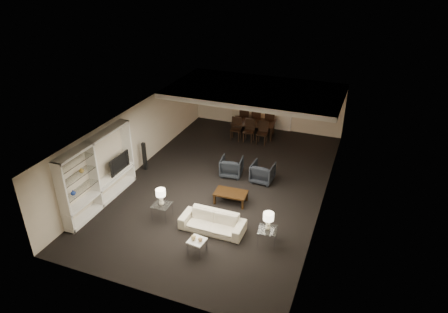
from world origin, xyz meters
The scene contains 35 objects.
floor centered at (0.00, 0.00, 0.00)m, with size 11.00×11.00×0.00m, color black.
ceiling centered at (0.00, 0.00, 2.50)m, with size 7.00×11.00×0.02m, color silver.
wall_back centered at (0.00, 5.50, 1.25)m, with size 7.00×0.02×2.50m, color #C2B69C.
wall_front centered at (0.00, -5.50, 1.25)m, with size 7.00×0.02×2.50m, color #C2B69C.
wall_left centered at (-3.50, 0.00, 1.25)m, with size 0.02×11.00×2.50m, color #C2B69C.
wall_right centered at (3.50, 0.00, 1.25)m, with size 0.02×11.00×2.50m, color #C2B69C.
ceiling_soffit centered at (0.00, 3.50, 2.40)m, with size 7.00×4.00×0.20m, color silver.
curtains centered at (-0.90, 5.42, 1.20)m, with size 1.50×0.12×2.40m, color beige.
door centered at (0.70, 5.47, 1.05)m, with size 0.90×0.05×2.10m, color silver.
painting centered at (2.10, 5.46, 1.55)m, with size 0.95×0.04×0.65m, color #142D38.
media_unit centered at (-3.31, -2.60, 1.18)m, with size 0.38×3.40×2.35m, color white, non-canonical shape.
pendant_light centered at (0.30, 3.50, 1.92)m, with size 0.52×0.52×0.24m, color #D8591E.
sofa centered at (0.64, -2.63, 0.28)m, with size 1.94×0.76×0.57m, color beige.
coffee_table centered at (0.64, -1.03, 0.19)m, with size 1.07×0.62×0.38m, color black, non-canonical shape.
armchair_left centered at (0.04, 0.67, 0.36)m, with size 0.77×0.79×0.72m, color black.
armchair_right centered at (1.24, 0.67, 0.36)m, with size 0.77×0.79×0.72m, color black.
side_table_left centered at (-1.06, -2.63, 0.25)m, with size 0.53×0.53×0.50m, color white, non-canonical shape.
side_table_right centered at (2.34, -2.63, 0.25)m, with size 0.53×0.53×0.50m, color silver, non-canonical shape.
table_lamp_left centered at (-1.06, -2.63, 0.77)m, with size 0.30×0.30×0.55m, color beige, non-canonical shape.
table_lamp_right centered at (2.34, -2.63, 0.77)m, with size 0.30×0.30×0.55m, color #F2EDCC, non-canonical shape.
marble_table centered at (0.64, -3.73, 0.22)m, with size 0.44×0.44×0.44m, color white, non-canonical shape.
gold_gourd_a centered at (0.54, -3.73, 0.52)m, with size 0.14×0.14×0.14m, color #E8C97B.
gold_gourd_b centered at (0.74, -3.73, 0.51)m, with size 0.12×0.12×0.12m, color #ECB87C.
television centered at (-3.28, -1.65, 1.05)m, with size 0.13×1.03×0.59m, color black.
vase_blue centered at (-3.31, -3.83, 1.14)m, with size 0.16×0.16×0.16m, color #223C95.
vase_amber centered at (-3.31, -3.34, 1.64)m, with size 0.16×0.16×0.17m, color #A98338.
floor_speaker centered at (-3.20, -0.09, 0.55)m, with size 0.12×0.12×1.11m, color black.
dining_table centered at (-0.27, 4.34, 0.34)m, with size 1.91×1.07×0.67m, color black.
chair_nl centered at (-0.87, 3.69, 0.50)m, with size 0.46×0.46×1.00m, color black, non-canonical shape.
chair_nm centered at (-0.27, 3.69, 0.50)m, with size 0.46×0.46×1.00m, color black, non-canonical shape.
chair_nr centered at (0.33, 3.69, 0.50)m, with size 0.46×0.46×1.00m, color black, non-canonical shape.
chair_fl centered at (-0.87, 4.99, 0.50)m, with size 0.46×0.46×1.00m, color black, non-canonical shape.
chair_fm centered at (-0.27, 4.99, 0.50)m, with size 0.46×0.46×1.00m, color black, non-canonical shape.
chair_fr centered at (0.33, 4.99, 0.50)m, with size 0.46×0.46×1.00m, color black, non-canonical shape.
floor_lamp centered at (-0.93, 5.20, 0.86)m, with size 0.25×0.25×1.71m, color black, non-canonical shape.
Camera 1 is at (4.44, -11.52, 7.54)m, focal length 32.00 mm.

